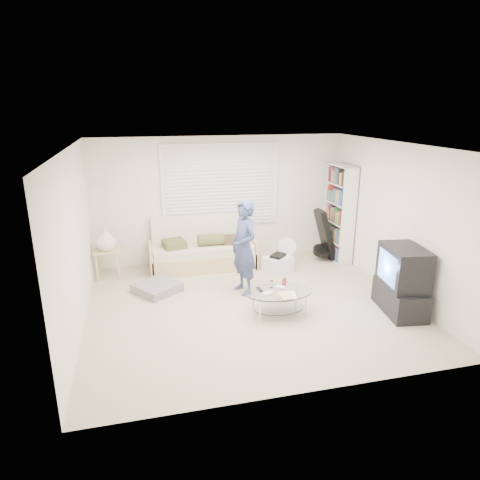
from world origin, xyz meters
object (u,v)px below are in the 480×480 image
object	(u,v)px
futon_sofa	(202,251)
tv_unit	(402,281)
coffee_table	(279,296)
bookshelf	(339,213)

from	to	relation	value
futon_sofa	tv_unit	world-z (taller)	tv_unit
futon_sofa	tv_unit	xyz separation A→B (m)	(2.65, -2.62, 0.18)
tv_unit	coffee_table	size ratio (longest dim) A/B	1.01
futon_sofa	bookshelf	size ratio (longest dim) A/B	1.05
futon_sofa	coffee_table	world-z (taller)	futon_sofa
bookshelf	tv_unit	bearing A→B (deg)	-92.96
futon_sofa	bookshelf	xyz separation A→B (m)	(2.77, -0.20, 0.65)
bookshelf	coffee_table	size ratio (longest dim) A/B	1.89
futon_sofa	coffee_table	distance (m)	2.41
coffee_table	tv_unit	bearing A→B (deg)	-10.78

